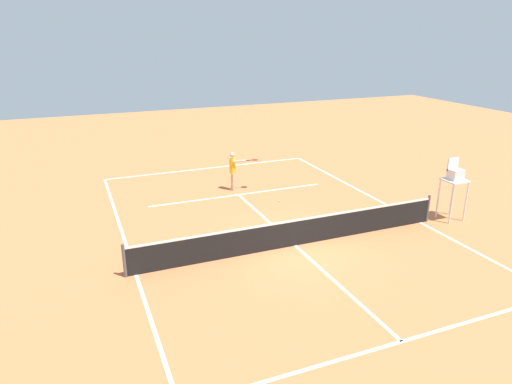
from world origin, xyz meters
TOP-DOWN VIEW (x-y plane):
  - ground_plane at (0.00, 0.00)m, footprint 60.00×60.00m
  - court_lines at (0.00, 0.00)m, footprint 10.81×20.51m
  - tennis_net at (0.00, 0.00)m, footprint 11.41×0.10m
  - player_serving at (-0.04, -6.34)m, footprint 1.29×0.67m
  - tennis_ball at (-1.33, -4.12)m, footprint 0.07×0.07m
  - umpire_chair at (-6.67, 0.11)m, footprint 0.80×0.80m

SIDE VIEW (x-z plane):
  - ground_plane at x=0.00m, z-range 0.00..0.00m
  - court_lines at x=0.00m, z-range 0.00..0.01m
  - tennis_ball at x=-1.33m, z-range 0.00..0.07m
  - tennis_net at x=0.00m, z-range -0.04..1.03m
  - player_serving at x=-0.04m, z-range 0.18..1.95m
  - umpire_chair at x=-6.67m, z-range 0.40..2.81m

